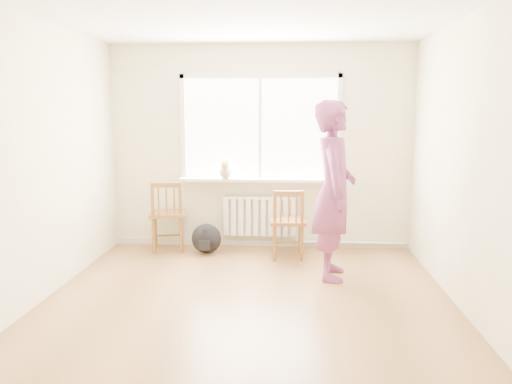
% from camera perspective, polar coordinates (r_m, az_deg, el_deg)
% --- Properties ---
extents(floor, '(4.50, 4.50, 0.00)m').
position_cam_1_polar(floor, '(4.78, -1.22, -13.29)').
color(floor, '#97683E').
rests_on(floor, ground).
extents(ceiling, '(4.50, 4.50, 0.00)m').
position_cam_1_polar(ceiling, '(4.50, -1.34, 20.39)').
color(ceiling, white).
rests_on(ceiling, back_wall).
extents(back_wall, '(4.00, 0.01, 2.70)m').
position_cam_1_polar(back_wall, '(6.67, 0.50, 5.11)').
color(back_wall, beige).
rests_on(back_wall, ground).
extents(window, '(2.12, 0.05, 1.42)m').
position_cam_1_polar(window, '(6.63, 0.49, 7.79)').
color(window, white).
rests_on(window, back_wall).
extents(windowsill, '(2.15, 0.22, 0.04)m').
position_cam_1_polar(windowsill, '(6.61, 0.44, 1.41)').
color(windowsill, white).
rests_on(windowsill, back_wall).
extents(radiator, '(1.00, 0.12, 0.55)m').
position_cam_1_polar(radiator, '(6.71, 0.45, -2.72)').
color(radiator, white).
rests_on(radiator, back_wall).
extents(heating_pipe, '(1.40, 0.04, 0.04)m').
position_cam_1_polar(heating_pipe, '(6.86, 10.98, -5.70)').
color(heating_pipe, silver).
rests_on(heating_pipe, back_wall).
extents(baseboard, '(4.00, 0.03, 0.08)m').
position_cam_1_polar(baseboard, '(6.88, 0.48, -5.84)').
color(baseboard, beige).
rests_on(baseboard, ground).
extents(chair_left, '(0.54, 0.52, 0.93)m').
position_cam_1_polar(chair_left, '(6.64, -10.09, -2.73)').
color(chair_left, '#905D2A').
rests_on(chair_left, floor).
extents(chair_right, '(0.46, 0.44, 0.88)m').
position_cam_1_polar(chair_right, '(6.22, 3.67, -3.64)').
color(chair_right, '#905D2A').
rests_on(chair_right, floor).
extents(person, '(0.51, 0.74, 1.95)m').
position_cam_1_polar(person, '(5.50, 8.87, 0.16)').
color(person, '#BD3F4D').
rests_on(person, floor).
extents(cat, '(0.19, 0.41, 0.28)m').
position_cam_1_polar(cat, '(6.55, -3.46, 2.49)').
color(cat, beige).
rests_on(cat, windowsill).
extents(backpack, '(0.43, 0.34, 0.39)m').
position_cam_1_polar(backpack, '(6.54, -5.69, -5.30)').
color(backpack, black).
rests_on(backpack, floor).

